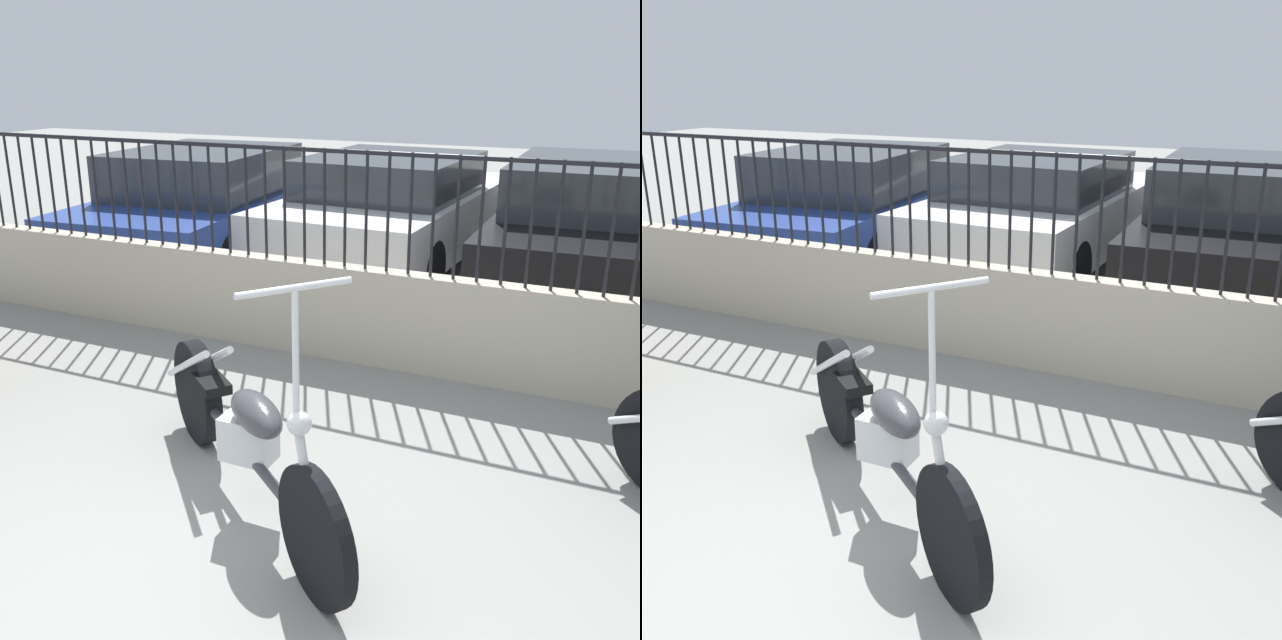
# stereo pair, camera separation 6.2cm
# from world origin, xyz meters

# --- Properties ---
(ground_plane) EXTENTS (40.00, 40.00, 0.00)m
(ground_plane) POSITION_xyz_m (0.00, 0.00, 0.00)
(ground_plane) COLOR gray
(low_wall) EXTENTS (9.76, 0.18, 0.78)m
(low_wall) POSITION_xyz_m (0.00, 3.06, 0.39)
(low_wall) COLOR #B2A893
(low_wall) RESTS_ON ground_plane
(fence_railing) EXTENTS (9.76, 0.04, 0.90)m
(fence_railing) POSITION_xyz_m (0.00, 3.06, 1.36)
(fence_railing) COLOR black
(fence_railing) RESTS_ON low_wall
(motorcycle_dark_grey) EXTENTS (1.91, 1.54, 1.43)m
(motorcycle_dark_grey) POSITION_xyz_m (-0.20, 0.99, 0.40)
(motorcycle_dark_grey) COLOR black
(motorcycle_dark_grey) RESTS_ON ground_plane
(car_blue) EXTENTS (2.28, 4.74, 1.33)m
(car_blue) POSITION_xyz_m (-3.28, 5.56, 0.67)
(car_blue) COLOR black
(car_blue) RESTS_ON ground_plane
(car_white) EXTENTS (2.06, 4.29, 1.31)m
(car_white) POSITION_xyz_m (-1.04, 6.06, 0.67)
(car_white) COLOR black
(car_white) RESTS_ON ground_plane
(car_black) EXTENTS (1.83, 4.54, 1.38)m
(car_black) POSITION_xyz_m (1.18, 5.94, 0.69)
(car_black) COLOR black
(car_black) RESTS_ON ground_plane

